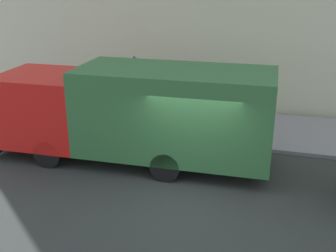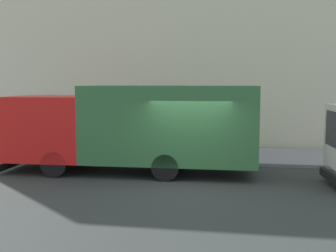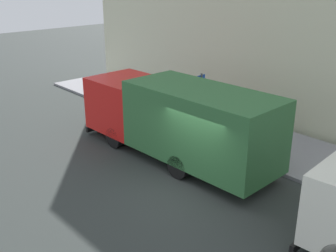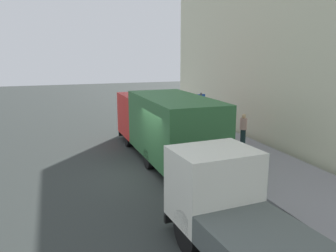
# 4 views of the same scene
# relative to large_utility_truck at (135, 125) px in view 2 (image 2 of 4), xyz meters

# --- Properties ---
(ground) EXTENTS (80.00, 80.00, 0.00)m
(ground) POSITION_rel_large_utility_truck_xyz_m (-1.34, -2.04, -1.61)
(ground) COLOR #2F3432
(sidewalk) EXTENTS (3.75, 30.00, 0.12)m
(sidewalk) POSITION_rel_large_utility_truck_xyz_m (3.54, -2.04, -1.55)
(sidewalk) COLOR gray
(sidewalk) RESTS_ON ground
(building_facade) EXTENTS (0.50, 30.00, 12.23)m
(building_facade) POSITION_rel_large_utility_truck_xyz_m (5.91, -2.04, 4.50)
(building_facade) COLOR beige
(building_facade) RESTS_ON ground
(large_utility_truck) EXTENTS (2.68, 8.51, 2.95)m
(large_utility_truck) POSITION_rel_large_utility_truck_xyz_m (0.00, 0.00, 0.00)
(large_utility_truck) COLOR red
(large_utility_truck) RESTS_ON ground
(pedestrian_walking) EXTENTS (0.41, 0.41, 1.62)m
(pedestrian_walking) POSITION_rel_large_utility_truck_xyz_m (4.26, 0.28, -0.64)
(pedestrian_walking) COLOR black
(pedestrian_walking) RESTS_ON sidewalk
(traffic_cone_orange) EXTENTS (0.45, 0.45, 0.64)m
(traffic_cone_orange) POSITION_rel_large_utility_truck_xyz_m (2.45, 3.93, -1.17)
(traffic_cone_orange) COLOR orange
(traffic_cone_orange) RESTS_ON sidewalk
(street_sign_post) EXTENTS (0.44, 0.08, 2.69)m
(street_sign_post) POSITION_rel_large_utility_truck_xyz_m (2.13, 0.76, 0.09)
(street_sign_post) COLOR #4C5156
(street_sign_post) RESTS_ON sidewalk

